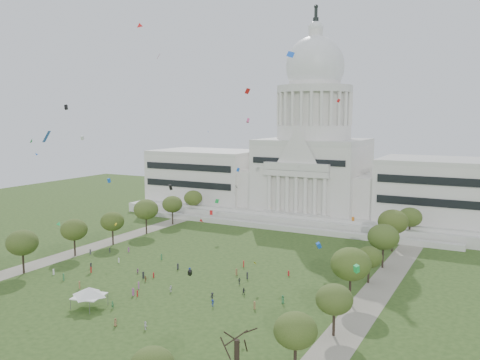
% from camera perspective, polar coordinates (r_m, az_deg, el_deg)
% --- Properties ---
extents(ground, '(400.00, 400.00, 0.00)m').
position_cam_1_polar(ground, '(131.03, -9.47, -12.69)').
color(ground, '#2A4418').
rests_on(ground, ground).
extents(capitol, '(160.00, 64.50, 91.30)m').
position_cam_1_polar(capitol, '(225.31, 8.18, 1.50)').
color(capitol, beige).
rests_on(capitol, ground).
extents(path_left, '(8.00, 160.00, 0.04)m').
position_cam_1_polar(path_left, '(182.93, -15.81, -7.11)').
color(path_left, gray).
rests_on(path_left, ground).
extents(path_right, '(8.00, 160.00, 0.04)m').
position_cam_1_polar(path_right, '(137.81, 15.23, -11.83)').
color(path_right, gray).
rests_on(path_right, ground).
extents(row_tree_r_0, '(7.67, 7.67, 10.91)m').
position_cam_1_polar(row_tree_r_0, '(91.37, 6.25, -16.46)').
color(row_tree_r_0, black).
rests_on(row_tree_r_0, ground).
extents(row_tree_l_1, '(8.86, 8.86, 12.59)m').
position_cam_1_polar(row_tree_l_1, '(156.44, -23.26, -6.48)').
color(row_tree_l_1, black).
rests_on(row_tree_l_1, ground).
extents(row_tree_r_1, '(7.58, 7.58, 10.78)m').
position_cam_1_polar(row_tree_r_1, '(106.68, 10.54, -13.04)').
color(row_tree_r_1, black).
rests_on(row_tree_r_1, ground).
extents(row_tree_l_2, '(8.42, 8.42, 11.97)m').
position_cam_1_polar(row_tree_l_2, '(170.25, -18.14, -5.33)').
color(row_tree_l_2, black).
rests_on(row_tree_l_2, ground).
extents(row_tree_r_2, '(9.55, 9.55, 13.58)m').
position_cam_1_polar(row_tree_r_2, '(124.12, 12.33, -9.20)').
color(row_tree_r_2, black).
rests_on(row_tree_r_2, ground).
extents(row_tree_l_3, '(8.12, 8.12, 11.55)m').
position_cam_1_polar(row_tree_l_3, '(181.30, -14.14, -4.53)').
color(row_tree_l_3, black).
rests_on(row_tree_l_3, ground).
extents(row_tree_r_3, '(7.01, 7.01, 9.98)m').
position_cam_1_polar(row_tree_r_3, '(140.68, 14.28, -8.40)').
color(row_tree_r_3, black).
rests_on(row_tree_r_3, ground).
extents(row_tree_l_4, '(9.29, 9.29, 13.21)m').
position_cam_1_polar(row_tree_l_4, '(194.92, -10.51, -3.26)').
color(row_tree_l_4, black).
rests_on(row_tree_l_4, ground).
extents(row_tree_r_4, '(9.19, 9.19, 13.06)m').
position_cam_1_polar(row_tree_r_4, '(154.79, 15.81, -6.18)').
color(row_tree_r_4, black).
rests_on(row_tree_r_4, ground).
extents(row_tree_l_5, '(8.33, 8.33, 11.85)m').
position_cam_1_polar(row_tree_l_5, '(210.38, -7.61, -2.71)').
color(row_tree_l_5, black).
rests_on(row_tree_l_5, ground).
extents(row_tree_r_5, '(9.82, 9.82, 13.96)m').
position_cam_1_polar(row_tree_r_5, '(174.22, 16.81, -4.52)').
color(row_tree_r_5, black).
rests_on(row_tree_r_5, ground).
extents(row_tree_l_6, '(8.19, 8.19, 11.64)m').
position_cam_1_polar(row_tree_l_6, '(226.08, -5.28, -2.03)').
color(row_tree_l_6, black).
rests_on(row_tree_l_6, ground).
extents(row_tree_r_6, '(8.42, 8.42, 11.97)m').
position_cam_1_polar(row_tree_r_6, '(191.42, 18.56, -3.98)').
color(row_tree_r_6, black).
rests_on(row_tree_r_6, ground).
extents(big_bare_tree, '(6.00, 5.00, 12.80)m').
position_cam_1_polar(big_bare_tree, '(86.66, -0.36, -17.10)').
color(big_bare_tree, black).
rests_on(big_bare_tree, ground).
extents(event_tent, '(10.62, 10.62, 4.97)m').
position_cam_1_polar(event_tent, '(125.76, -16.60, -11.90)').
color(event_tent, '#4C4C4C').
rests_on(event_tent, ground).
extents(person_0, '(1.17, 1.01, 2.02)m').
position_cam_1_polar(person_0, '(124.44, 4.83, -13.21)').
color(person_0, '#33723F').
rests_on(person_0, ground).
extents(person_2, '(1.02, 1.01, 1.83)m').
position_cam_1_polar(person_2, '(129.61, 0.45, -12.39)').
color(person_2, '#26262B').
rests_on(person_2, ground).
extents(person_3, '(0.66, 1.13, 1.67)m').
position_cam_1_polar(person_3, '(122.45, -3.09, -13.63)').
color(person_3, navy).
rests_on(person_3, ground).
extents(person_4, '(0.77, 1.13, 1.77)m').
position_cam_1_polar(person_4, '(132.68, -7.78, -11.99)').
color(person_4, silver).
rests_on(person_4, ground).
extents(person_5, '(1.57, 1.07, 1.57)m').
position_cam_1_polar(person_5, '(141.72, -10.56, -10.83)').
color(person_5, olive).
rests_on(person_5, ground).
extents(person_6, '(0.73, 0.97, 1.79)m').
position_cam_1_polar(person_6, '(114.89, -13.81, -15.24)').
color(person_6, olive).
rests_on(person_6, ground).
extents(person_7, '(0.77, 0.63, 1.86)m').
position_cam_1_polar(person_7, '(124.56, -14.12, -13.43)').
color(person_7, '#33723F').
rests_on(person_7, ground).
extents(person_8, '(0.80, 0.64, 1.43)m').
position_cam_1_polar(person_8, '(148.89, -11.40, -9.99)').
color(person_8, '#994C8C').
rests_on(person_8, ground).
extents(person_9, '(0.97, 1.38, 1.93)m').
position_cam_1_polar(person_9, '(126.29, -3.12, -12.91)').
color(person_9, '#26262B').
rests_on(person_9, ground).
extents(person_10, '(0.85, 1.17, 1.79)m').
position_cam_1_polar(person_10, '(137.29, -0.08, -11.26)').
color(person_10, '#4C4C51').
rests_on(person_10, ground).
extents(person_11, '(1.63, 1.52, 1.73)m').
position_cam_1_polar(person_11, '(112.16, -10.58, -15.74)').
color(person_11, silver).
rests_on(person_11, ground).
extents(distant_crowd, '(68.09, 37.26, 1.95)m').
position_cam_1_polar(distant_crowd, '(146.78, -9.78, -10.14)').
color(distant_crowd, silver).
rests_on(distant_crowd, ground).
extents(kite_swarm, '(93.47, 105.64, 63.13)m').
position_cam_1_polar(kite_swarm, '(128.36, -7.69, -0.50)').
color(kite_swarm, red).
rests_on(kite_swarm, ground).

